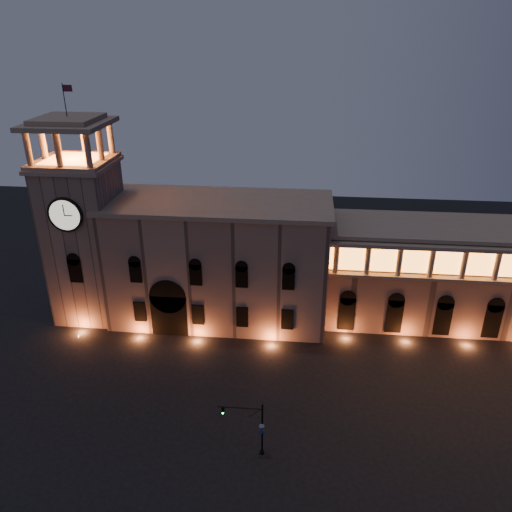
% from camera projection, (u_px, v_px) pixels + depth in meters
% --- Properties ---
extents(ground, '(160.00, 160.00, 0.00)m').
position_uv_depth(ground, '(206.00, 422.00, 53.67)').
color(ground, black).
rests_on(ground, ground).
extents(government_building, '(30.80, 12.80, 17.60)m').
position_uv_depth(government_building, '(218.00, 261.00, 69.95)').
color(government_building, '#90705E').
rests_on(government_building, ground).
extents(clock_tower, '(9.80, 9.80, 32.40)m').
position_uv_depth(clock_tower, '(85.00, 234.00, 69.19)').
color(clock_tower, '#90705E').
rests_on(clock_tower, ground).
extents(colonnade_wing, '(40.60, 11.50, 14.50)m').
position_uv_depth(colonnade_wing, '(463.00, 275.00, 69.27)').
color(colonnade_wing, '#8B6A59').
rests_on(colonnade_wing, ground).
extents(traffic_light, '(4.56, 0.48, 6.25)m').
position_uv_depth(traffic_light, '(254.00, 427.00, 48.48)').
color(traffic_light, black).
rests_on(traffic_light, ground).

